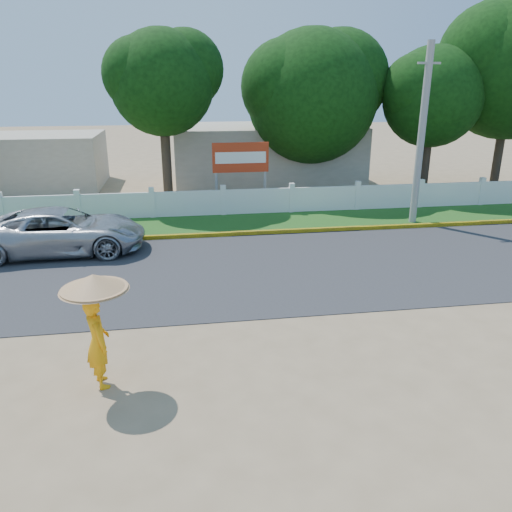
{
  "coord_description": "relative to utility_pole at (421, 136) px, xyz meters",
  "views": [
    {
      "loc": [
        -1.82,
        -9.75,
        5.47
      ],
      "look_at": [
        0.0,
        2.0,
        1.3
      ],
      "focal_mm": 35.0,
      "sensor_mm": 36.0,
      "label": 1
    }
  ],
  "objects": [
    {
      "name": "grass_verge",
      "position": [
        -7.56,
        0.91,
        -3.44
      ],
      "size": [
        60.0,
        3.5,
        0.03
      ],
      "primitive_type": "cube",
      "color": "#2D601E",
      "rests_on": "ground"
    },
    {
      "name": "fence",
      "position": [
        -7.56,
        2.36,
        -2.91
      ],
      "size": [
        40.0,
        0.1,
        1.1
      ],
      "primitive_type": "cube",
      "color": "silver",
      "rests_on": "ground"
    },
    {
      "name": "vehicle",
      "position": [
        -13.35,
        -1.82,
        -2.71
      ],
      "size": [
        5.47,
        2.62,
        1.5
      ],
      "primitive_type": "imported",
      "rotation": [
        0.0,
        0.0,
        1.59
      ],
      "color": "#ABAEB3",
      "rests_on": "ground"
    },
    {
      "name": "ground",
      "position": [
        -7.56,
        -8.84,
        -3.46
      ],
      "size": [
        120.0,
        120.0,
        0.0
      ],
      "primitive_type": "plane",
      "color": "#9E8460",
      "rests_on": "ground"
    },
    {
      "name": "curb",
      "position": [
        -7.56,
        -0.79,
        -3.38
      ],
      "size": [
        40.0,
        0.18,
        0.16
      ],
      "primitive_type": "cube",
      "color": "yellow",
      "rests_on": "ground"
    },
    {
      "name": "billboard",
      "position": [
        -6.66,
        3.45,
        -1.32
      ],
      "size": [
        2.5,
        0.13,
        2.95
      ],
      "color": "gray",
      "rests_on": "ground"
    },
    {
      "name": "monk_with_parasol",
      "position": [
        -11.01,
        -10.04,
        -1.99
      ],
      "size": [
        1.23,
        1.23,
        2.25
      ],
      "color": "#FFA10D",
      "rests_on": "ground"
    },
    {
      "name": "road",
      "position": [
        -7.56,
        -4.34,
        -3.45
      ],
      "size": [
        60.0,
        7.0,
        0.02
      ],
      "primitive_type": "cube",
      "color": "#38383A",
      "rests_on": "ground"
    },
    {
      "name": "utility_pole",
      "position": [
        0.0,
        0.0,
        0.0
      ],
      "size": [
        0.28,
        0.28,
        6.92
      ],
      "primitive_type": "cylinder",
      "color": "gray",
      "rests_on": "ground"
    },
    {
      "name": "building_far",
      "position": [
        -17.56,
        10.16,
        -2.06
      ],
      "size": [
        8.0,
        5.0,
        2.8
      ],
      "primitive_type": "cube",
      "color": "#B7AD99",
      "rests_on": "ground"
    },
    {
      "name": "tree_row",
      "position": [
        -2.68,
        5.51,
        1.76
      ],
      "size": [
        36.26,
        7.85,
        9.65
      ],
      "color": "#473828",
      "rests_on": "ground"
    },
    {
      "name": "building_near",
      "position": [
        -4.56,
        9.16,
        -1.86
      ],
      "size": [
        10.0,
        6.0,
        3.2
      ],
      "primitive_type": "cube",
      "color": "#B7AD99",
      "rests_on": "ground"
    }
  ]
}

